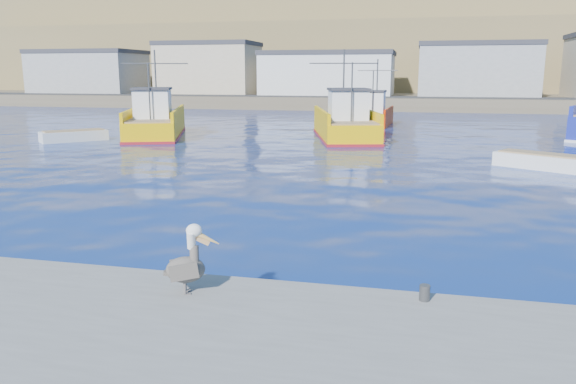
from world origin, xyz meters
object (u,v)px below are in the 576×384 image
at_px(skiff_left, 74,137).
at_px(pelican, 187,264).
at_px(boat_orange, 375,115).
at_px(skiff_mid, 541,162).
at_px(trawler_yellow_a, 156,123).
at_px(trawler_yellow_b, 345,124).

bearing_deg(skiff_left, pelican, -52.70).
xyz_separation_m(boat_orange, skiff_left, (-19.54, -16.90, -0.67)).
xyz_separation_m(boat_orange, pelican, (-0.30, -42.16, 0.11)).
xyz_separation_m(skiff_left, pelican, (19.24, -25.25, 0.78)).
bearing_deg(skiff_mid, trawler_yellow_a, 160.03).
height_order(trawler_yellow_a, boat_orange, trawler_yellow_a).
relative_size(trawler_yellow_a, skiff_left, 2.67).
height_order(boat_orange, skiff_mid, boat_orange).
bearing_deg(skiff_mid, skiff_left, 170.33).
bearing_deg(trawler_yellow_a, skiff_left, -135.28).
distance_m(trawler_yellow_b, skiff_left, 19.23).
distance_m(trawler_yellow_a, pelican, 33.03).
bearing_deg(trawler_yellow_a, skiff_mid, -19.97).
distance_m(trawler_yellow_a, boat_orange, 19.94).
xyz_separation_m(skiff_mid, pelican, (-10.22, -20.23, 0.78)).
bearing_deg(pelican, trawler_yellow_b, 91.82).
bearing_deg(trawler_yellow_a, trawler_yellow_b, 7.61).
distance_m(boat_orange, skiff_left, 25.84).
distance_m(trawler_yellow_b, skiff_mid, 15.76).
bearing_deg(boat_orange, skiff_left, -139.14).
xyz_separation_m(trawler_yellow_a, boat_orange, (15.34, 12.74, -0.04)).
bearing_deg(trawler_yellow_b, boat_orange, 83.19).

